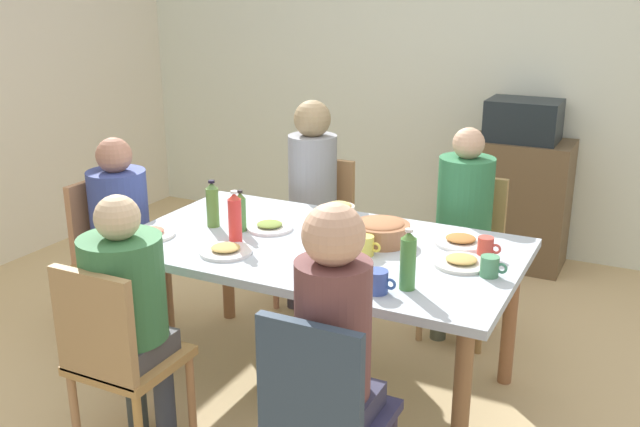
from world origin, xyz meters
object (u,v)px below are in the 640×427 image
plate_1 (461,241)px  cup_4 (350,238)px  cup_0 (490,266)px  bottle_2 (241,212)px  bottle_0 (408,261)px  bottle_3 (235,218)px  person_3 (127,302)px  plate_2 (461,262)px  plate_0 (332,265)px  bowl_0 (339,212)px  side_cabinet (516,203)px  chair_2 (465,246)px  chair_0 (323,412)px  plate_3 (270,227)px  cup_1 (366,246)px  person_1 (312,187)px  bowl_1 (381,231)px  cup_3 (486,247)px  person_4 (121,219)px  bottle_1 (213,205)px  dining_table (320,259)px  chair_1 (319,223)px  microwave (524,120)px  chair_3 (116,353)px  person_0 (334,341)px  plate_4 (226,250)px  person_2 (463,216)px  plate_5 (151,233)px  cup_2 (378,282)px  chair_4 (112,248)px

plate_1 → cup_4: bearing=-150.0°
cup_0 → bottle_2: size_ratio=0.54×
bottle_0 → bottle_3: size_ratio=0.99×
person_3 → plate_2: size_ratio=4.62×
plate_2 → plate_0: bearing=-149.7°
bowl_0 → side_cabinet: size_ratio=0.18×
chair_2 → chair_0: bearing=-90.0°
plate_3 → cup_1: cup_1 is taller
person_1 → bowl_1: bearing=-43.5°
cup_3 → person_4: bearing=-175.0°
plate_1 → cup_1: bearing=-135.6°
bottle_1 → bottle_3: bottle_3 is taller
dining_table → chair_1: size_ratio=2.07×
bottle_3 → microwave: (0.87, 2.26, 0.16)m
cup_4 → cup_0: bearing=-5.8°
chair_1 → bowl_0: chair_1 is taller
person_4 → bottle_3: (0.86, -0.17, 0.18)m
dining_table → person_4: 1.22m
chair_2 → chair_3: same height
person_0 → cup_1: 0.81m
plate_2 → microwave: microwave is taller
chair_3 → microwave: size_ratio=1.88×
person_0 → plate_4: 0.95m
chair_3 → bottle_3: bottle_3 is taller
chair_2 → plate_3: size_ratio=3.87×
person_2 → bowl_1: bearing=-107.6°
dining_table → plate_5: bearing=-161.0°
chair_1 → microwave: microwave is taller
bottle_3 → side_cabinet: size_ratio=0.29×
person_4 → plate_4: 0.94m
bowl_0 → bottle_3: 0.60m
person_0 → cup_2: size_ratio=10.11×
cup_2 → cup_1: bearing=119.6°
dining_table → cup_1: cup_1 is taller
person_2 → side_cabinet: size_ratio=1.34×
person_1 → bottle_0: size_ratio=5.02×
cup_0 → chair_1: bearing=143.4°
plate_0 → cup_3: bearing=36.8°
plate_4 → plate_5: same height
chair_4 → bottle_3: (0.95, -0.17, 0.37)m
cup_1 → side_cabinet: (0.26, 2.13, -0.35)m
person_0 → cup_0: (0.35, 0.79, 0.06)m
person_0 → cup_2: bearing=91.4°
plate_2 → plate_4: (-1.00, -0.34, 0.00)m
person_0 → cup_1: bearing=105.3°
chair_2 → bottle_0: (0.08, -1.23, 0.37)m
plate_3 → microwave: microwave is taller
chair_3 → plate_1: size_ratio=3.50×
plate_1 → chair_4: bearing=-171.1°
plate_3 → cup_2: size_ratio=1.88×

